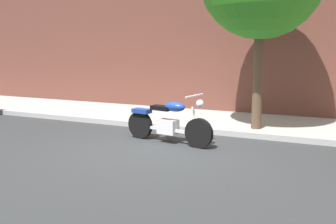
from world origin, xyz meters
The scene contains 3 objects.
ground_plane centered at (0.00, 0.00, 0.00)m, with size 60.00×60.00×0.00m, color #303335.
sidewalk centered at (0.00, 3.03, 0.07)m, with size 25.62×2.83×0.14m, color #A7A7A7.
motorcycle centered at (-0.06, 0.45, 0.47)m, with size 2.23×0.78×1.15m.
Camera 1 is at (3.36, -7.15, 2.11)m, focal length 40.16 mm.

